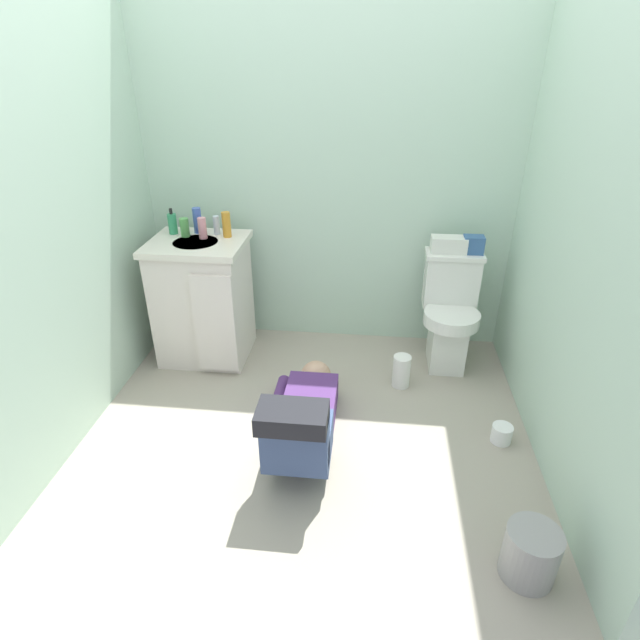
{
  "coord_description": "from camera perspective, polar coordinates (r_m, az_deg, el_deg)",
  "views": [
    {
      "loc": [
        0.31,
        -2.21,
        1.88
      ],
      "look_at": [
        0.02,
        0.45,
        0.45
      ],
      "focal_mm": 28.59,
      "sensor_mm": 36.0,
      "label": 1
    }
  ],
  "objects": [
    {
      "name": "bottle_blue",
      "position": [
        3.44,
        -13.55,
        10.78
      ],
      "size": [
        0.05,
        0.05,
        0.16
      ],
      "primitive_type": "cylinder",
      "color": "#4460BA",
      "rests_on": "vanity_cabinet"
    },
    {
      "name": "bottle_green",
      "position": [
        3.39,
        -14.91,
        9.98
      ],
      "size": [
        0.06,
        0.06,
        0.12
      ],
      "primitive_type": "cylinder",
      "color": "#53A350",
      "rests_on": "vanity_cabinet"
    },
    {
      "name": "vanity_cabinet",
      "position": [
        3.46,
        -12.91,
        2.31
      ],
      "size": [
        0.6,
        0.53,
        0.82
      ],
      "color": "silver",
      "rests_on": "ground_plane"
    },
    {
      "name": "soap_dispenser",
      "position": [
        3.47,
        -16.18,
        10.33
      ],
      "size": [
        0.06,
        0.06,
        0.17
      ],
      "color": "#339562",
      "rests_on": "vanity_cabinet"
    },
    {
      "name": "person_plumber",
      "position": [
        2.71,
        -1.93,
        -10.93
      ],
      "size": [
        0.39,
        1.06,
        0.52
      ],
      "color": "#512D6B",
      "rests_on": "ground_plane"
    },
    {
      "name": "tissue_box",
      "position": [
        3.32,
        14.21,
        8.19
      ],
      "size": [
        0.22,
        0.11,
        0.1
      ],
      "primitive_type": "cube",
      "color": "silver",
      "rests_on": "toilet"
    },
    {
      "name": "ground_plane",
      "position": [
        2.94,
        -1.33,
        -12.32
      ],
      "size": [
        2.92,
        3.18,
        0.04
      ],
      "primitive_type": "cube",
      "color": "#A19887"
    },
    {
      "name": "wall_left",
      "position": [
        2.79,
        -28.53,
        10.6
      ],
      "size": [
        0.08,
        2.18,
        2.4
      ],
      "primitive_type": "cube",
      "color": "#B1D0B8",
      "rests_on": "ground_plane"
    },
    {
      "name": "toilet_paper_roll",
      "position": [
        2.98,
        19.66,
        -11.89
      ],
      "size": [
        0.11,
        0.11,
        0.1
      ],
      "primitive_type": "cylinder",
      "color": "white",
      "rests_on": "ground_plane"
    },
    {
      "name": "bottle_clear",
      "position": [
        3.39,
        -11.51,
        10.36
      ],
      "size": [
        0.04,
        0.04,
        0.12
      ],
      "primitive_type": "cylinder",
      "color": "silver",
      "rests_on": "vanity_cabinet"
    },
    {
      "name": "wall_back",
      "position": [
        3.43,
        0.97,
        16.62
      ],
      "size": [
        2.58,
        0.08,
        2.4
      ],
      "primitive_type": "cube",
      "color": "#B1D0B8",
      "rests_on": "ground_plane"
    },
    {
      "name": "toilet",
      "position": [
        3.41,
        14.29,
        0.78
      ],
      "size": [
        0.36,
        0.46,
        0.75
      ],
      "color": "white",
      "rests_on": "ground_plane"
    },
    {
      "name": "wall_right",
      "position": [
        2.5,
        28.46,
        8.88
      ],
      "size": [
        0.08,
        2.18,
        2.4
      ],
      "primitive_type": "cube",
      "color": "#B1D0B8",
      "rests_on": "ground_plane"
    },
    {
      "name": "bottle_pink",
      "position": [
        3.33,
        -13.03,
        9.98
      ],
      "size": [
        0.05,
        0.05,
        0.13
      ],
      "primitive_type": "cylinder",
      "color": "pink",
      "rests_on": "vanity_cabinet"
    },
    {
      "name": "paper_towel_roll",
      "position": [
        3.23,
        9.09,
        -5.67
      ],
      "size": [
        0.11,
        0.11,
        0.21
      ],
      "primitive_type": "cylinder",
      "color": "white",
      "rests_on": "ground_plane"
    },
    {
      "name": "toiletry_bag",
      "position": [
        3.34,
        16.79,
        8.08
      ],
      "size": [
        0.12,
        0.09,
        0.11
      ],
      "primitive_type": "cube",
      "color": "#33598C",
      "rests_on": "toilet"
    },
    {
      "name": "trash_can",
      "position": [
        2.37,
        22.48,
        -23.02
      ],
      "size": [
        0.22,
        0.22,
        0.24
      ],
      "primitive_type": "cylinder",
      "color": "gray",
      "rests_on": "ground_plane"
    },
    {
      "name": "bottle_amber",
      "position": [
        3.32,
        -10.42,
        10.45
      ],
      "size": [
        0.05,
        0.05,
        0.16
      ],
      "primitive_type": "cylinder",
      "color": "orange",
      "rests_on": "vanity_cabinet"
    },
    {
      "name": "faucet",
      "position": [
        3.42,
        -13.02,
        10.19
      ],
      "size": [
        0.02,
        0.02,
        0.1
      ],
      "primitive_type": "cylinder",
      "color": "silver",
      "rests_on": "vanity_cabinet"
    }
  ]
}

